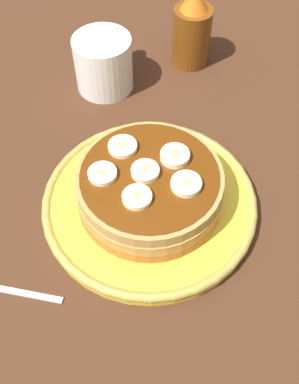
# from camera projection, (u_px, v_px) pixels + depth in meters

# --- Properties ---
(ground_plane) EXTENTS (1.40, 1.40, 0.03)m
(ground_plane) POSITION_uv_depth(u_px,v_px,m) (149.00, 214.00, 0.56)
(ground_plane) COLOR #422616
(plate) EXTENTS (0.26, 0.26, 0.02)m
(plate) POSITION_uv_depth(u_px,v_px,m) (149.00, 202.00, 0.54)
(plate) COLOR yellow
(plate) RESTS_ON ground_plane
(pancake_stack) EXTENTS (0.17, 0.17, 0.05)m
(pancake_stack) POSITION_uv_depth(u_px,v_px,m) (149.00, 190.00, 0.52)
(pancake_stack) COLOR #AD6529
(pancake_stack) RESTS_ON plate
(banana_slice_0) EXTENTS (0.03, 0.03, 0.01)m
(banana_slice_0) POSITION_uv_depth(u_px,v_px,m) (146.00, 170.00, 0.50)
(banana_slice_0) COLOR beige
(banana_slice_0) RESTS_ON pancake_stack
(banana_slice_1) EXTENTS (0.03, 0.03, 0.01)m
(banana_slice_1) POSITION_uv_depth(u_px,v_px,m) (123.00, 147.00, 0.52)
(banana_slice_1) COLOR #FEE3BA
(banana_slice_1) RESTS_ON pancake_stack
(banana_slice_2) EXTENTS (0.03, 0.03, 0.01)m
(banana_slice_2) POSITION_uv_depth(u_px,v_px,m) (175.00, 156.00, 0.51)
(banana_slice_2) COLOR #F8F1C6
(banana_slice_2) RESTS_ON pancake_stack
(banana_slice_3) EXTENTS (0.03, 0.03, 0.01)m
(banana_slice_3) POSITION_uv_depth(u_px,v_px,m) (133.00, 196.00, 0.48)
(banana_slice_3) COLOR #F9F0B5
(banana_slice_3) RESTS_ON pancake_stack
(banana_slice_4) EXTENTS (0.03, 0.03, 0.01)m
(banana_slice_4) POSITION_uv_depth(u_px,v_px,m) (185.00, 186.00, 0.49)
(banana_slice_4) COLOR #EDEEBC
(banana_slice_4) RESTS_ON pancake_stack
(banana_slice_5) EXTENTS (0.03, 0.03, 0.01)m
(banana_slice_5) POSITION_uv_depth(u_px,v_px,m) (102.00, 174.00, 0.50)
(banana_slice_5) COLOR #F8EBC3
(banana_slice_5) RESTS_ON pancake_stack
(coffee_mug) EXTENTS (0.12, 0.08, 0.08)m
(coffee_mug) POSITION_uv_depth(u_px,v_px,m) (105.00, 61.00, 0.65)
(coffee_mug) COLOR white
(coffee_mug) RESTS_ON ground_plane
(syrup_bottle) EXTENTS (0.06, 0.06, 0.12)m
(syrup_bottle) POSITION_uv_depth(u_px,v_px,m) (192.00, 31.00, 0.67)
(syrup_bottle) COLOR brown
(syrup_bottle) RESTS_ON ground_plane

